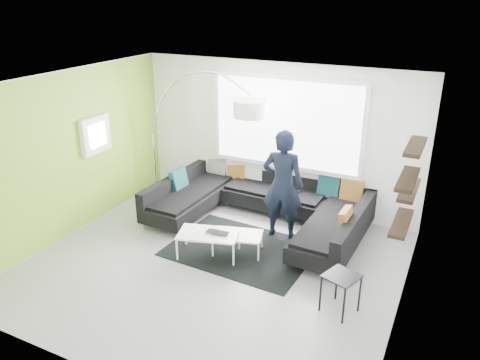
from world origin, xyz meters
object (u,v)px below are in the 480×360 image
object	(u,v)px
arc_lamp	(153,134)
side_table	(340,293)
coffee_table	(223,243)
person	(283,185)
laptop	(216,234)
sectional_sofa	(258,208)

from	to	relation	value
arc_lamp	side_table	bearing A→B (deg)	-19.34
coffee_table	arc_lamp	bearing A→B (deg)	132.12
person	laptop	world-z (taller)	person
sectional_sofa	side_table	distance (m)	2.64
arc_lamp	laptop	xyz separation A→B (m)	(2.29, -1.59, -0.92)
coffee_table	side_table	size ratio (longest dim) A/B	2.20
coffee_table	arc_lamp	world-z (taller)	arc_lamp
laptop	side_table	bearing A→B (deg)	-16.63
sectional_sofa	person	xyz separation A→B (m)	(0.51, -0.17, 0.61)
person	laptop	distance (m)	1.41
sectional_sofa	person	world-z (taller)	person
person	laptop	bearing A→B (deg)	51.69
sectional_sofa	laptop	size ratio (longest dim) A/B	9.89
coffee_table	side_table	xyz separation A→B (m)	(2.07, -0.61, 0.08)
sectional_sofa	arc_lamp	xyz separation A→B (m)	(-2.45, 0.30, 0.98)
side_table	arc_lamp	bearing A→B (deg)	154.91
sectional_sofa	side_table	xyz separation A→B (m)	(1.97, -1.76, -0.07)
coffee_table	side_table	distance (m)	2.16
arc_lamp	side_table	size ratio (longest dim) A/B	4.79
sectional_sofa	laptop	world-z (taller)	sectional_sofa
laptop	arc_lamp	bearing A→B (deg)	141.22
coffee_table	laptop	xyz separation A→B (m)	(-0.05, -0.14, 0.21)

